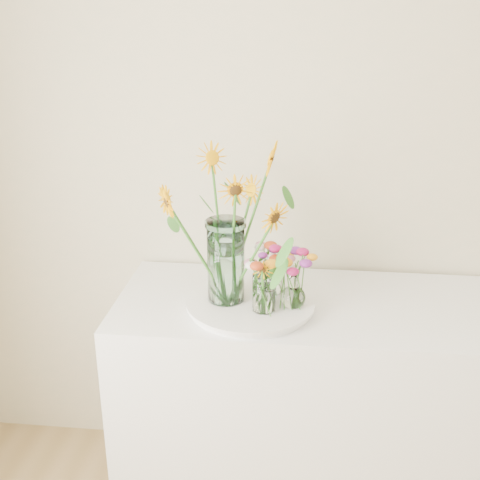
{
  "coord_description": "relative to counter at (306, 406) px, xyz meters",
  "views": [
    {
      "loc": [
        -0.51,
        -0.02,
        1.89
      ],
      "look_at": [
        -0.72,
        1.89,
        1.15
      ],
      "focal_mm": 45.0,
      "sensor_mm": 36.0,
      "label": 1
    }
  ],
  "objects": [
    {
      "name": "counter",
      "position": [
        0.0,
        0.0,
        0.0
      ],
      "size": [
        1.4,
        0.6,
        0.9
      ],
      "primitive_type": "cube",
      "color": "white",
      "rests_on": "ground_plane"
    },
    {
      "name": "small_vase_c",
      "position": [
        -0.14,
        0.01,
        0.54
      ],
      "size": [
        0.09,
        0.09,
        0.12
      ],
      "primitive_type": "cylinder",
      "rotation": [
        0.0,
        0.0,
        -0.32
      ],
      "color": "white",
      "rests_on": "tray"
    },
    {
      "name": "wildflower_posy_b",
      "position": [
        -0.06,
        -0.09,
        0.58
      ],
      "size": [
        0.2,
        0.2,
        0.21
      ],
      "primitive_type": null,
      "color": "orange",
      "rests_on": "tray"
    },
    {
      "name": "sunflower_bouquet",
      "position": [
        -0.3,
        -0.07,
        0.76
      ],
      "size": [
        0.96,
        0.96,
        0.58
      ],
      "primitive_type": null,
      "rotation": [
        0.0,
        0.0,
        -0.43
      ],
      "color": "#FDAC05",
      "rests_on": "tray"
    },
    {
      "name": "mason_jar",
      "position": [
        -0.3,
        -0.07,
        0.62
      ],
      "size": [
        0.17,
        0.17,
        0.3
      ],
      "primitive_type": "cylinder",
      "rotation": [
        0.0,
        0.0,
        -0.43
      ],
      "color": "#AAD7CC",
      "rests_on": "tray"
    },
    {
      "name": "small_vase_b",
      "position": [
        -0.06,
        -0.09,
        0.54
      ],
      "size": [
        0.1,
        0.1,
        0.12
      ],
      "primitive_type": null,
      "rotation": [
        0.0,
        0.0,
        0.22
      ],
      "color": "white",
      "rests_on": "tray"
    },
    {
      "name": "wildflower_posy_c",
      "position": [
        -0.14,
        0.01,
        0.58
      ],
      "size": [
        0.18,
        0.18,
        0.21
      ],
      "primitive_type": null,
      "color": "orange",
      "rests_on": "tray"
    },
    {
      "name": "tray",
      "position": [
        -0.21,
        -0.07,
        0.46
      ],
      "size": [
        0.43,
        0.43,
        0.02
      ],
      "primitive_type": "cylinder",
      "color": "white",
      "rests_on": "counter"
    },
    {
      "name": "small_vase_a",
      "position": [
        -0.16,
        -0.13,
        0.54
      ],
      "size": [
        0.09,
        0.09,
        0.14
      ],
      "primitive_type": "cylinder",
      "rotation": [
        0.0,
        0.0,
        -0.07
      ],
      "color": "white",
      "rests_on": "tray"
    },
    {
      "name": "wildflower_posy_a",
      "position": [
        -0.16,
        -0.13,
        0.59
      ],
      "size": [
        0.21,
        0.21,
        0.23
      ],
      "primitive_type": null,
      "color": "orange",
      "rests_on": "tray"
    }
  ]
}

